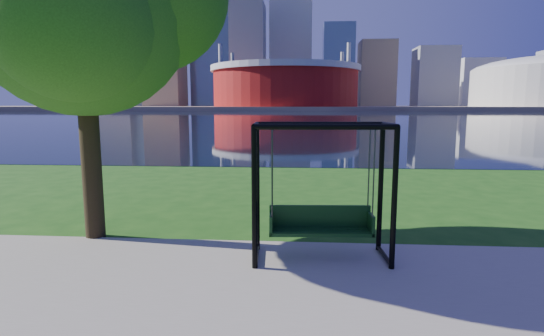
# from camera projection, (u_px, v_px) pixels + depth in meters

# --- Properties ---
(ground) EXTENTS (900.00, 900.00, 0.00)m
(ground) POSITION_uv_depth(u_px,v_px,m) (286.00, 271.00, 7.17)
(ground) COLOR #1E5114
(ground) RESTS_ON ground
(path) EXTENTS (120.00, 4.00, 0.03)m
(path) POSITION_uv_depth(u_px,v_px,m) (285.00, 283.00, 6.67)
(path) COLOR #9E937F
(path) RESTS_ON ground
(river) EXTENTS (900.00, 180.00, 0.02)m
(river) POSITION_uv_depth(u_px,v_px,m) (302.00, 116.00, 107.79)
(river) COLOR black
(river) RESTS_ON ground
(far_bank) EXTENTS (900.00, 228.00, 2.00)m
(far_bank) POSITION_uv_depth(u_px,v_px,m) (303.00, 108.00, 308.88)
(far_bank) COLOR #937F60
(far_bank) RESTS_ON ground
(stadium) EXTENTS (83.00, 83.00, 32.00)m
(stadium) POSITION_uv_depth(u_px,v_px,m) (285.00, 84.00, 237.62)
(stadium) COLOR maroon
(stadium) RESTS_ON far_bank
(skyline) EXTENTS (392.00, 66.00, 96.50)m
(skyline) POSITION_uv_depth(u_px,v_px,m) (298.00, 60.00, 317.27)
(skyline) COLOR gray
(skyline) RESTS_ON far_bank
(swing) EXTENTS (2.49, 1.19, 2.49)m
(swing) POSITION_uv_depth(u_px,v_px,m) (321.00, 195.00, 7.57)
(swing) COLOR black
(swing) RESTS_ON ground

